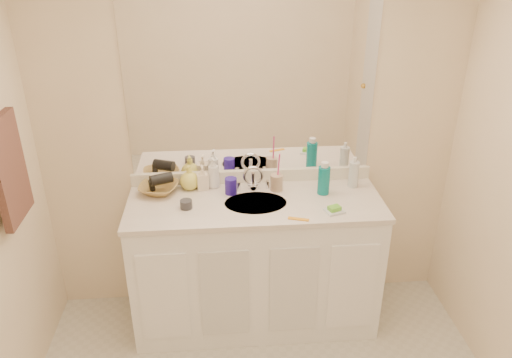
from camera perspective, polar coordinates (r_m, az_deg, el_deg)
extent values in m
cube|color=#F9E3C2|center=(3.08, -0.51, 5.16)|extent=(2.60, 0.02, 2.40)
cube|color=white|center=(3.21, -0.08, -9.68)|extent=(1.50, 0.55, 0.85)
cube|color=silver|center=(2.97, -0.08, -2.78)|extent=(1.52, 0.57, 0.03)
cube|color=white|center=(3.18, -0.47, 0.34)|extent=(1.52, 0.03, 0.08)
cylinder|color=beige|center=(2.95, -0.05, -2.92)|extent=(0.37, 0.37, 0.02)
cylinder|color=silver|center=(3.08, -0.33, -0.21)|extent=(0.02, 0.02, 0.11)
cube|color=white|center=(2.96, -0.53, 11.63)|extent=(1.48, 0.01, 1.20)
cylinder|color=#271594|center=(3.03, -2.88, -0.79)|extent=(0.09, 0.09, 0.10)
cylinder|color=tan|center=(3.07, 2.36, -0.41)|extent=(0.08, 0.08, 0.10)
cylinder|color=#E53C8A|center=(3.03, 2.58, 1.26)|extent=(0.02, 0.04, 0.20)
cylinder|color=#0A7980|center=(3.04, 7.75, -0.17)|extent=(0.09, 0.09, 0.17)
cylinder|color=silver|center=(3.16, 11.09, 0.53)|extent=(0.08, 0.08, 0.17)
cube|color=silver|center=(2.88, 8.93, -3.64)|extent=(0.12, 0.11, 0.01)
cube|color=#63C32F|center=(2.87, 8.95, -3.32)|extent=(0.08, 0.07, 0.02)
cube|color=orange|center=(2.79, 4.88, -4.58)|extent=(0.12, 0.06, 0.00)
cylinder|color=#313137|center=(2.91, -7.99, -2.87)|extent=(0.08, 0.08, 0.05)
imported|color=white|center=(3.10, -4.89, 0.72)|extent=(0.09, 0.09, 0.20)
imported|color=#F8E6CA|center=(3.09, -6.14, 0.19)|extent=(0.08, 0.08, 0.16)
imported|color=#E6E059|center=(3.10, -7.62, 0.19)|extent=(0.13, 0.13, 0.15)
imported|color=olive|center=(3.11, -11.05, -1.03)|extent=(0.28, 0.28, 0.06)
cylinder|color=black|center=(3.08, -10.78, 0.00)|extent=(0.15, 0.11, 0.07)
cube|color=#3D2621|center=(2.77, -26.35, 0.95)|extent=(0.04, 0.32, 0.55)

